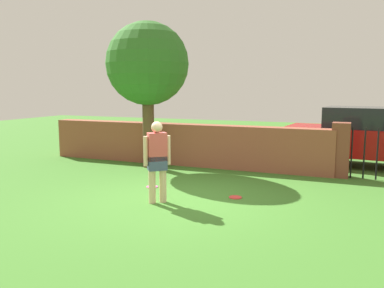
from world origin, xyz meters
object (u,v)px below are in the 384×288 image
object	(u,v)px
car	(361,137)
frisbee_red	(235,197)
frisbee_pink	(152,187)
tree	(147,65)
person	(157,158)

from	to	relation	value
car	frisbee_red	bearing A→B (deg)	69.10
car	frisbee_pink	size ratio (longest dim) A/B	16.09
frisbee_pink	frisbee_red	bearing A→B (deg)	-3.77
car	tree	bearing A→B (deg)	29.81
person	car	xyz separation A→B (m)	(3.71, 5.71, -0.04)
tree	frisbee_red	xyz separation A→B (m)	(3.26, -2.24, -2.90)
person	frisbee_pink	distance (m)	1.56
tree	car	world-z (taller)	tree
car	frisbee_red	world-z (taller)	car
person	frisbee_red	bearing A→B (deg)	174.01
frisbee_pink	frisbee_red	xyz separation A→B (m)	(2.03, -0.13, 0.00)
tree	person	distance (m)	4.22
person	frisbee_pink	xyz separation A→B (m)	(-0.70, 1.07, -0.89)
tree	frisbee_red	world-z (taller)	tree
car	frisbee_red	xyz separation A→B (m)	(-2.38, -4.78, -0.85)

